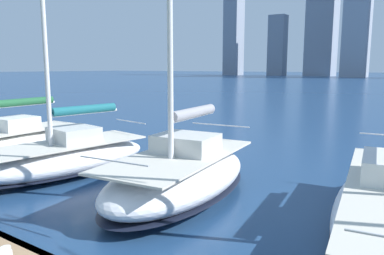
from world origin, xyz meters
The scene contains 3 objects.
sailboat_grey centered at (0.52, -6.42, 0.75)m, with size 3.69×6.88×9.89m.
sailboat_teal centered at (5.51, -6.12, 0.70)m, with size 3.73×7.08×11.55m.
sailboat_forest centered at (9.40, -6.17, 0.76)m, with size 2.56×7.14×13.24m.
Camera 1 is at (-5.87, 2.41, 3.93)m, focal length 35.00 mm.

